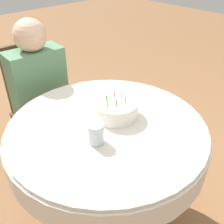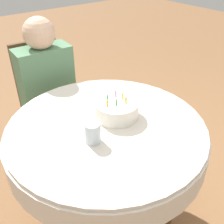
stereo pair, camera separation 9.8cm
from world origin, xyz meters
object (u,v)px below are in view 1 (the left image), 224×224
Objects in this scene: drinking_glass at (96,134)px; birthday_cake at (116,109)px; chair at (38,105)px; person at (40,87)px.

birthday_cake is at bearing 23.96° from drinking_glass.
drinking_glass is at bearing -96.17° from chair.
person reaches higher than birthday_cake.
chair reaches higher than drinking_glass.
birthday_cake reaches higher than drinking_glass.
chair is 9.54× the size of drinking_glass.
chair is at bearing 90.00° from person.
person is (-0.01, -0.09, 0.20)m from chair.
person is at bearing -90.00° from chair.
person is at bearing 79.34° from drinking_glass.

